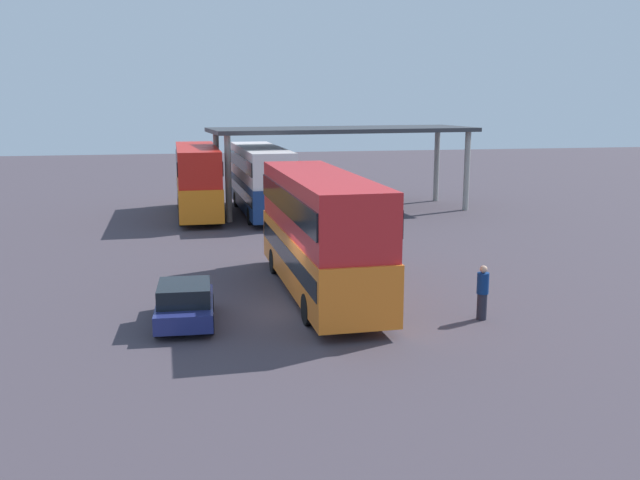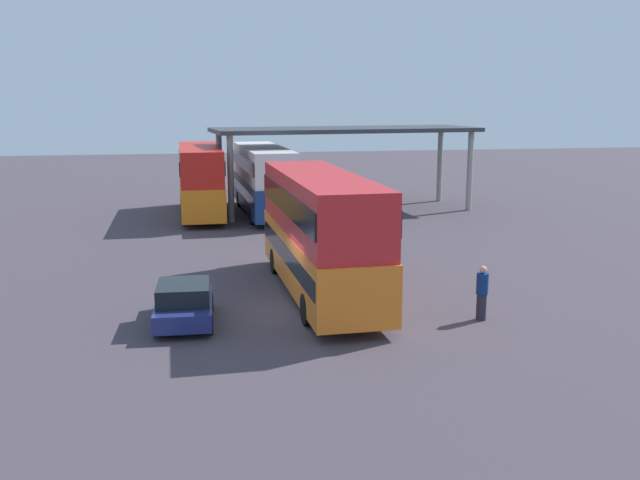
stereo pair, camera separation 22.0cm
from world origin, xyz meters
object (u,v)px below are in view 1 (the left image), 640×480
double_decker_main (320,229)px  pedestrian_waiting (482,293)px  double_decker_mid_row (261,178)px  parked_hatchback (185,304)px  double_decker_near_canopy (198,178)px

double_decker_main → pedestrian_waiting: 6.22m
double_decker_mid_row → pedestrian_waiting: (4.74, -22.07, -1.37)m
parked_hatchback → double_decker_near_canopy: bearing=-0.3°
double_decker_mid_row → double_decker_main: bearing=178.2°
parked_hatchback → double_decker_near_canopy: 21.01m
double_decker_near_canopy → double_decker_mid_row: size_ratio=0.91×
double_decker_main → double_decker_near_canopy: bearing=10.5°
double_decker_near_canopy → double_decker_main: bearing=-168.7°
pedestrian_waiting → double_decker_near_canopy: bearing=-101.2°
double_decker_main → double_decker_mid_row: double_decker_main is taller
double_decker_near_canopy → double_decker_mid_row: 3.79m
parked_hatchback → double_decker_mid_row: size_ratio=0.33×
double_decker_main → double_decker_near_canopy: (-3.98, 18.27, -0.10)m
double_decker_mid_row → pedestrian_waiting: 22.62m
double_decker_mid_row → parked_hatchback: bearing=165.0°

